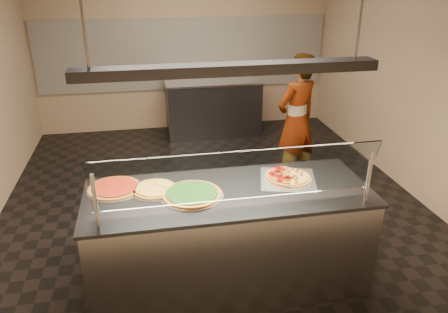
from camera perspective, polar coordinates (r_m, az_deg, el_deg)
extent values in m
cube|color=black|center=(5.29, -1.17, -6.67)|extent=(5.00, 6.00, 0.02)
cube|color=#9F8266|center=(7.65, -5.24, 14.73)|extent=(5.00, 0.02, 3.00)
cube|color=#9F8266|center=(2.03, 13.39, -11.36)|extent=(5.00, 0.02, 3.00)
cube|color=#9F8266|center=(5.69, 24.87, 9.72)|extent=(0.02, 6.00, 3.00)
cube|color=silver|center=(7.65, -5.16, 13.21)|extent=(4.90, 0.02, 1.20)
cube|color=#B7B7BC|center=(3.89, 0.58, -10.79)|extent=(2.34, 0.90, 0.90)
cube|color=#303034|center=(3.65, 0.61, -4.74)|extent=(2.38, 0.94, 0.03)
cylinder|color=#B7B7BC|center=(3.15, -16.44, -5.79)|extent=(0.03, 0.03, 0.44)
cylinder|color=#B7B7BC|center=(3.55, 18.37, -2.67)|extent=(0.03, 0.03, 0.44)
cube|color=white|center=(3.21, 1.84, -2.59)|extent=(2.14, 0.18, 0.47)
cube|color=silver|center=(3.88, 8.31, -2.94)|extent=(0.58, 0.58, 0.01)
cylinder|color=silver|center=(3.88, 8.32, -2.85)|extent=(0.42, 0.42, 0.01)
cylinder|color=#500102|center=(3.95, 7.57, -1.55)|extent=(0.06, 0.06, 0.01)
cylinder|color=#500102|center=(3.96, 7.02, -1.41)|extent=(0.06, 0.06, 0.01)
cylinder|color=#500102|center=(3.90, 7.32, -1.83)|extent=(0.06, 0.06, 0.01)
cylinder|color=#500102|center=(3.89, 6.83, -1.91)|extent=(0.06, 0.06, 0.01)
cylinder|color=#500102|center=(3.85, 6.25, -2.14)|extent=(0.06, 0.06, 0.01)
cylinder|color=#500102|center=(3.82, 6.55, -2.37)|extent=(0.06, 0.06, 0.01)
cylinder|color=#500102|center=(3.83, 7.36, -2.38)|extent=(0.06, 0.06, 0.01)
cylinder|color=#500102|center=(3.79, 7.24, -2.59)|extent=(0.06, 0.06, 0.01)
cylinder|color=#500102|center=(3.74, 7.34, -3.03)|extent=(0.06, 0.06, 0.01)
cylinder|color=#500102|center=(3.78, 8.07, -2.75)|extent=(0.06, 0.06, 0.01)
cylinder|color=#500102|center=(3.80, 8.35, -2.60)|extent=(0.06, 0.06, 0.01)
cube|color=#19590F|center=(3.93, 7.60, -1.63)|extent=(0.02, 0.01, 0.01)
cube|color=#19590F|center=(3.89, 7.47, -1.86)|extent=(0.02, 0.01, 0.01)
cube|color=#19590F|center=(3.87, 7.59, -2.01)|extent=(0.02, 0.02, 0.01)
cube|color=#19590F|center=(3.85, 6.53, -2.15)|extent=(0.02, 0.02, 0.01)
cube|color=#19590F|center=(3.81, 7.15, -2.41)|extent=(0.02, 0.02, 0.01)
cube|color=#19590F|center=(3.80, 7.64, -2.56)|extent=(0.02, 0.02, 0.01)
cube|color=#19590F|center=(3.81, 8.19, -2.47)|extent=(0.02, 0.02, 0.01)
cube|color=#19590F|center=(3.74, 8.22, -3.00)|extent=(0.02, 0.01, 0.01)
sphere|color=#513014|center=(3.75, 9.39, -3.37)|extent=(0.03, 0.03, 0.03)
sphere|color=#513014|center=(3.80, 9.32, -3.01)|extent=(0.03, 0.03, 0.03)
sphere|color=#513014|center=(3.83, 8.93, -2.73)|extent=(0.03, 0.03, 0.03)
sphere|color=#513014|center=(3.83, 9.45, -2.78)|extent=(0.03, 0.03, 0.03)
sphere|color=#513014|center=(3.86, 9.33, -2.58)|extent=(0.03, 0.03, 0.03)
sphere|color=#513014|center=(3.87, 9.12, -2.49)|extent=(0.03, 0.03, 0.03)
sphere|color=#513014|center=(3.89, 10.02, -2.38)|extent=(0.03, 0.03, 0.03)
sphere|color=#513014|center=(3.94, 10.09, -2.08)|extent=(0.03, 0.03, 0.03)
sphere|color=#513014|center=(3.95, 9.43, -1.98)|extent=(0.03, 0.03, 0.03)
sphere|color=#513014|center=(3.98, 9.52, -1.75)|extent=(0.03, 0.03, 0.03)
sphere|color=#513014|center=(3.99, 8.90, -1.64)|extent=(0.03, 0.03, 0.03)
sphere|color=#513014|center=(3.94, 8.42, -1.96)|extent=(0.03, 0.03, 0.03)
cylinder|color=silver|center=(3.58, -4.22, -5.07)|extent=(0.52, 0.52, 0.01)
cylinder|color=#925B25|center=(3.58, -4.23, -4.89)|extent=(0.49, 0.49, 0.02)
cylinder|color=black|center=(3.57, -4.24, -4.68)|extent=(0.42, 0.42, 0.01)
cylinder|color=silver|center=(3.70, -9.05, -4.32)|extent=(0.40, 0.40, 0.01)
cylinder|color=#925B25|center=(3.70, -9.06, -4.17)|extent=(0.37, 0.37, 0.02)
cylinder|color=gold|center=(3.69, -9.07, -4.00)|extent=(0.32, 0.32, 0.01)
cylinder|color=silver|center=(3.79, -14.07, -4.13)|extent=(0.46, 0.46, 0.01)
cylinder|color=#925B25|center=(3.78, -14.09, -3.98)|extent=(0.43, 0.43, 0.02)
cylinder|color=maroon|center=(3.78, -14.10, -3.81)|extent=(0.38, 0.38, 0.01)
cube|color=#B7B7BC|center=(3.68, -6.04, -3.86)|extent=(0.17, 0.17, 0.00)
cylinder|color=tan|center=(3.71, -8.22, -3.76)|extent=(0.10, 0.13, 0.02)
cube|color=#303034|center=(7.49, -1.46, 6.38)|extent=(1.55, 0.70, 0.90)
cube|color=#B7B7BC|center=(7.36, -1.50, 9.84)|extent=(1.59, 0.74, 0.03)
imported|color=#3F394A|center=(5.63, 9.42, 4.60)|extent=(0.74, 0.64, 1.71)
cube|color=#303034|center=(3.29, 0.69, 11.35)|extent=(2.30, 0.18, 0.08)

